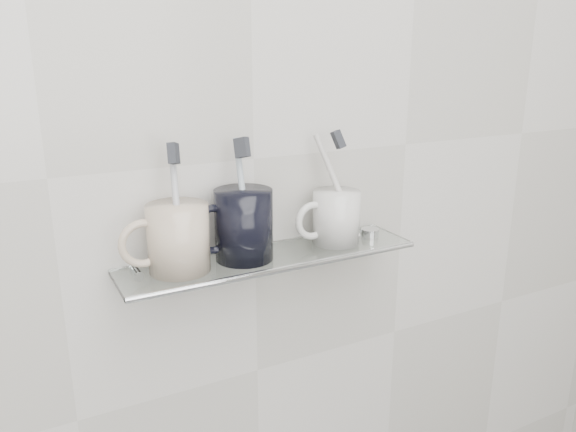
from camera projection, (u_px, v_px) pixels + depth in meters
wall_back at (254, 159)px, 0.93m from camera, size 2.50×0.00×2.50m
shelf_glass at (271, 257)px, 0.92m from camera, size 0.50×0.12×0.01m
shelf_rail at (287, 268)px, 0.88m from camera, size 0.50×0.01×0.01m
bracket_left at (137, 277)px, 0.87m from camera, size 0.02×0.03×0.02m
bracket_right at (360, 237)px, 1.06m from camera, size 0.02×0.03×0.02m
mug_left at (178, 238)px, 0.84m from camera, size 0.12×0.12×0.10m
mug_left_handle at (144, 243)px, 0.82m from camera, size 0.07×0.01×0.07m
toothbrush_left at (177, 207)px, 0.83m from camera, size 0.02×0.07×0.19m
bristles_left at (173, 153)px, 0.81m from camera, size 0.02×0.03×0.04m
mug_center at (244, 225)px, 0.89m from camera, size 0.10×0.10×0.11m
mug_center_handle at (213, 230)px, 0.87m from camera, size 0.08×0.01×0.08m
toothbrush_center at (243, 198)px, 0.88m from camera, size 0.02×0.07×0.19m
bristles_center at (242, 148)px, 0.86m from camera, size 0.02×0.03×0.04m
mug_right at (336, 217)px, 0.97m from camera, size 0.10×0.10×0.09m
mug_right_handle at (313, 221)px, 0.95m from camera, size 0.07×0.01×0.07m
toothbrush_right at (337, 186)px, 0.96m from camera, size 0.07×0.06×0.18m
bristles_right at (338, 139)px, 0.93m from camera, size 0.03×0.03×0.04m
chrome_cap at (370, 232)px, 1.02m from camera, size 0.03×0.03×0.01m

